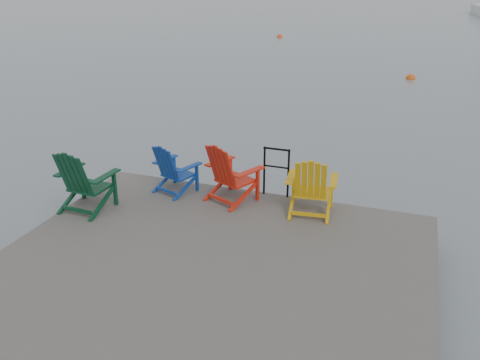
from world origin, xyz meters
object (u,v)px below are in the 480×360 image
(chair_blue, at_px, (173,168))
(chair_red, at_px, (230,172))
(buoy_a, at_px, (411,79))
(chair_green, at_px, (83,180))
(chair_yellow, at_px, (311,185))
(buoy_b, at_px, (280,37))
(handrail, at_px, (276,167))

(chair_blue, bearing_deg, chair_red, 18.69)
(chair_blue, xyz_separation_m, chair_red, (1.09, -0.01, 0.07))
(chair_blue, height_order, buoy_a, chair_blue)
(chair_green, relative_size, chair_yellow, 1.07)
(chair_green, xyz_separation_m, buoy_b, (-3.79, 26.31, -1.05))
(handrail, height_order, buoy_a, handrail)
(handrail, relative_size, chair_blue, 0.98)
(chair_green, relative_size, buoy_a, 2.78)
(chair_yellow, relative_size, buoy_a, 2.61)
(handrail, relative_size, chair_green, 0.82)
(buoy_a, relative_size, buoy_b, 1.08)
(chair_blue, bearing_deg, handrail, 33.96)
(chair_green, height_order, chair_yellow, chair_green)
(chair_blue, relative_size, buoy_a, 2.34)
(chair_red, relative_size, buoy_b, 2.92)
(chair_red, distance_m, buoy_a, 14.66)
(chair_yellow, xyz_separation_m, buoy_a, (1.13, 14.44, -1.02))
(chair_green, bearing_deg, chair_red, 31.79)
(chair_green, distance_m, chair_blue, 1.58)
(handrail, distance_m, chair_green, 3.29)
(chair_blue, relative_size, chair_red, 0.86)
(buoy_a, xyz_separation_m, buoy_b, (-8.51, 10.77, 0.00))
(chair_green, height_order, chair_red, chair_green)
(handrail, height_order, buoy_b, handrail)
(buoy_b, bearing_deg, handrail, -74.93)
(chair_red, xyz_separation_m, chair_yellow, (1.44, -0.05, -0.02))
(buoy_b, bearing_deg, buoy_a, -51.68)
(buoy_a, bearing_deg, chair_red, -100.10)
(chair_yellow, bearing_deg, chair_blue, 171.99)
(chair_blue, bearing_deg, buoy_a, 95.14)
(chair_blue, bearing_deg, chair_green, -113.24)
(chair_green, bearing_deg, buoy_a, 76.85)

